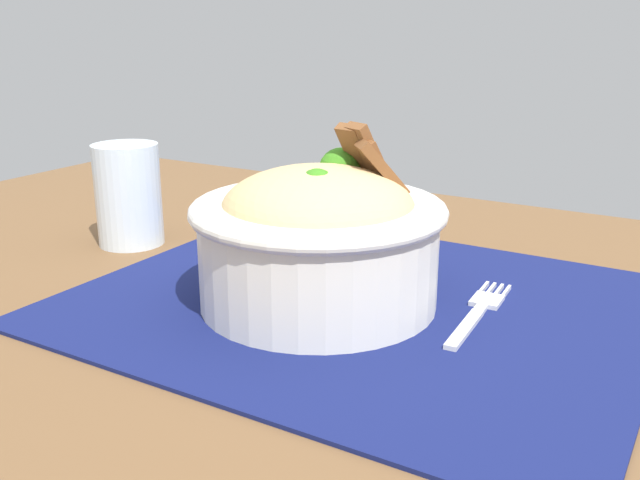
% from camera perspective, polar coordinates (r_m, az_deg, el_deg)
% --- Properties ---
extents(table, '(1.32, 0.78, 0.72)m').
position_cam_1_polar(table, '(0.55, 5.38, -12.36)').
color(table, brown).
rests_on(table, ground_plane).
extents(placemat, '(0.43, 0.36, 0.00)m').
position_cam_1_polar(placemat, '(0.56, 3.13, -4.97)').
color(placemat, '#11194C').
rests_on(placemat, table).
extents(bowl, '(0.20, 0.20, 0.14)m').
position_cam_1_polar(bowl, '(0.54, 0.05, 0.55)').
color(bowl, silver).
rests_on(bowl, placemat).
extents(fork, '(0.02, 0.13, 0.00)m').
position_cam_1_polar(fork, '(0.55, 12.63, -5.50)').
color(fork, silver).
rests_on(fork, placemat).
extents(drinking_glass, '(0.06, 0.06, 0.10)m').
position_cam_1_polar(drinking_glass, '(0.72, -15.05, 3.02)').
color(drinking_glass, silver).
rests_on(drinking_glass, table).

